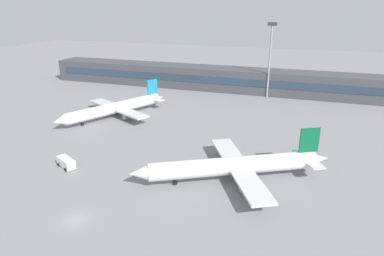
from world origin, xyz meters
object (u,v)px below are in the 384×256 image
(airplane_mid, at_px, (114,108))
(service_van_white, at_px, (66,163))
(airplane_near, at_px, (233,166))
(floodlight_tower_west, at_px, (270,55))

(airplane_mid, bearing_deg, service_van_white, -76.85)
(airplane_near, xyz_separation_m, service_van_white, (-35.50, -5.99, -1.99))
(service_van_white, xyz_separation_m, floodlight_tower_west, (34.25, 73.69, 14.59))
(airplane_mid, distance_m, floodlight_tower_west, 59.44)
(airplane_near, relative_size, service_van_white, 6.77)
(service_van_white, bearing_deg, airplane_near, 9.58)
(service_van_white, bearing_deg, airplane_mid, 103.15)
(airplane_mid, height_order, floodlight_tower_west, floodlight_tower_west)
(floodlight_tower_west, bearing_deg, service_van_white, -114.93)
(airplane_near, relative_size, airplane_mid, 1.04)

